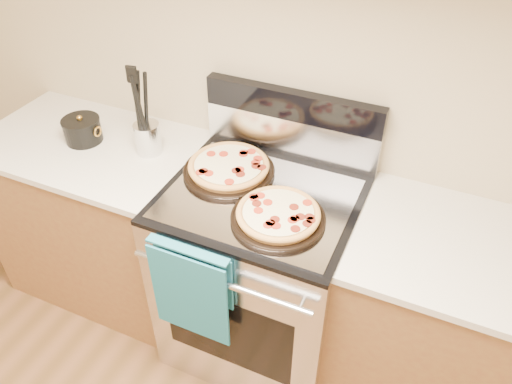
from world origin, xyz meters
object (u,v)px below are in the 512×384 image
at_px(utensil_crock, 148,138).
at_px(saucepan, 83,131).
at_px(pepperoni_pizza_back, 229,168).
at_px(pepperoni_pizza_front, 278,215).
at_px(range_body, 261,275).

relative_size(utensil_crock, saucepan, 0.85).
bearing_deg(saucepan, pepperoni_pizza_back, 2.25).
xyz_separation_m(utensil_crock, saucepan, (-0.32, -0.04, -0.02)).
relative_size(pepperoni_pizza_front, saucepan, 2.10).
bearing_deg(pepperoni_pizza_back, pepperoni_pizza_front, -32.60).
relative_size(pepperoni_pizza_front, utensil_crock, 2.47).
height_order(range_body, utensil_crock, utensil_crock).
bearing_deg(saucepan, range_body, -2.65).
bearing_deg(saucepan, pepperoni_pizza_front, -8.97).
distance_m(range_body, utensil_crock, 0.79).
bearing_deg(utensil_crock, pepperoni_pizza_back, -2.18).
height_order(pepperoni_pizza_back, pepperoni_pizza_front, pepperoni_pizza_back).
relative_size(range_body, pepperoni_pizza_back, 2.42).
bearing_deg(pepperoni_pizza_front, pepperoni_pizza_back, 147.40).
bearing_deg(pepperoni_pizza_front, range_body, 134.41).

